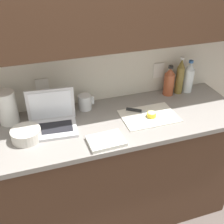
# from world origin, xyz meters

# --- Properties ---
(ground_plane) EXTENTS (12.00, 12.00, 0.00)m
(ground_plane) POSITION_xyz_m (0.00, 0.00, 0.00)
(ground_plane) COLOR #564C47
(ground_plane) RESTS_ON ground
(wall_back) EXTENTS (5.20, 0.38, 2.60)m
(wall_back) POSITION_xyz_m (0.00, 0.24, 1.56)
(wall_back) COLOR silver
(wall_back) RESTS_ON ground_plane
(counter_unit) EXTENTS (2.19, 0.62, 0.94)m
(counter_unit) POSITION_xyz_m (-0.02, 0.00, 0.48)
(counter_unit) COLOR #472D1E
(counter_unit) RESTS_ON ground_plane
(laptop) EXTENTS (0.33, 0.26, 0.24)m
(laptop) POSITION_xyz_m (-0.24, 0.06, 1.00)
(laptop) COLOR silver
(laptop) RESTS_ON counter_unit
(cutting_board) EXTENTS (0.38, 0.27, 0.01)m
(cutting_board) POSITION_xyz_m (0.41, -0.03, 0.94)
(cutting_board) COLOR silver
(cutting_board) RESTS_ON counter_unit
(knife) EXTENTS (0.26, 0.18, 0.02)m
(knife) POSITION_xyz_m (0.37, 0.04, 0.96)
(knife) COLOR silver
(knife) RESTS_ON cutting_board
(lemon_half_cut) EXTENTS (0.06, 0.06, 0.03)m
(lemon_half_cut) POSITION_xyz_m (0.43, -0.05, 0.96)
(lemon_half_cut) COLOR yellow
(lemon_half_cut) RESTS_ON cutting_board
(bottle_green_soda) EXTENTS (0.08, 0.08, 0.24)m
(bottle_green_soda) POSITION_xyz_m (0.69, 0.22, 1.05)
(bottle_green_soda) COLOR #A34C2D
(bottle_green_soda) RESTS_ON counter_unit
(bottle_oil_tall) EXTENTS (0.06, 0.06, 0.30)m
(bottle_oil_tall) POSITION_xyz_m (0.79, 0.22, 1.08)
(bottle_oil_tall) COLOR olive
(bottle_oil_tall) RESTS_ON counter_unit
(bottle_water_clear) EXTENTS (0.08, 0.08, 0.27)m
(bottle_water_clear) POSITION_xyz_m (0.87, 0.22, 1.06)
(bottle_water_clear) COLOR silver
(bottle_water_clear) RESTS_ON counter_unit
(measuring_cup) EXTENTS (0.12, 0.10, 0.11)m
(measuring_cup) POSITION_xyz_m (0.02, 0.21, 0.99)
(measuring_cup) COLOR silver
(measuring_cup) RESTS_ON counter_unit
(bowl_white) EXTENTS (0.18, 0.18, 0.07)m
(bowl_white) POSITION_xyz_m (-0.42, -0.03, 0.98)
(bowl_white) COLOR beige
(bowl_white) RESTS_ON counter_unit
(paper_towel_roll) EXTENTS (0.13, 0.13, 0.23)m
(paper_towel_roll) POSITION_xyz_m (-0.51, 0.20, 1.05)
(paper_towel_roll) COLOR white
(paper_towel_roll) RESTS_ON counter_unit
(dish_towel) EXTENTS (0.23, 0.17, 0.02)m
(dish_towel) POSITION_xyz_m (0.04, -0.22, 0.95)
(dish_towel) COLOR silver
(dish_towel) RESTS_ON counter_unit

